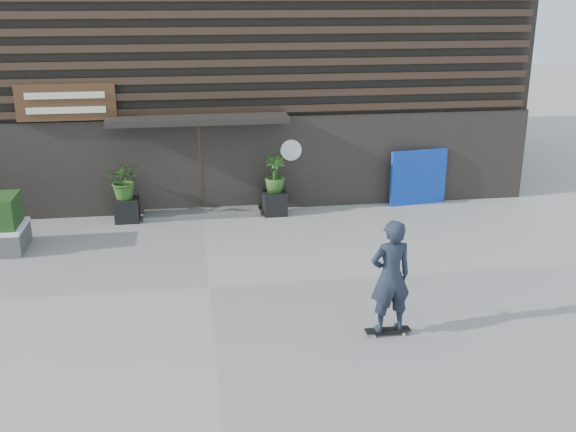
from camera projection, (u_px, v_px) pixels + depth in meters
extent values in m
plane|color=gray|center=(209.00, 287.00, 13.44)|extent=(80.00, 80.00, 0.00)
cube|color=#535351|center=(202.00, 213.00, 17.73)|extent=(3.00, 0.80, 0.12)
cube|color=black|center=(127.00, 210.00, 17.20)|extent=(0.60, 0.60, 0.60)
imported|color=#2D591E|center=(125.00, 180.00, 16.95)|extent=(0.86, 0.75, 0.96)
cube|color=black|center=(275.00, 203.00, 17.74)|extent=(0.60, 0.60, 0.60)
imported|color=#2D591E|center=(275.00, 174.00, 17.49)|extent=(0.54, 0.54, 0.96)
cube|color=#0D32B0|center=(418.00, 177.00, 18.43)|extent=(1.62, 0.34, 1.51)
cube|color=black|center=(192.00, 43.00, 21.55)|extent=(18.00, 10.00, 8.00)
cube|color=black|center=(200.00, 166.00, 17.67)|extent=(18.00, 0.12, 2.50)
cube|color=#38281E|center=(198.00, 111.00, 17.16)|extent=(17.60, 0.08, 0.18)
cube|color=#38281E|center=(197.00, 95.00, 17.03)|extent=(17.60, 0.08, 0.18)
cube|color=#38281E|center=(196.00, 80.00, 16.91)|extent=(17.60, 0.08, 0.18)
cube|color=#38281E|center=(196.00, 64.00, 16.78)|extent=(17.60, 0.08, 0.18)
cube|color=#38281E|center=(195.00, 47.00, 16.66)|extent=(17.60, 0.08, 0.18)
cube|color=#38281E|center=(194.00, 31.00, 16.53)|extent=(17.60, 0.08, 0.18)
cube|color=#38281E|center=(194.00, 14.00, 16.41)|extent=(17.60, 0.08, 0.18)
cube|color=black|center=(198.00, 119.00, 16.85)|extent=(4.50, 1.00, 0.15)
cube|color=black|center=(200.00, 168.00, 17.85)|extent=(2.40, 0.30, 2.30)
cube|color=#38281E|center=(200.00, 170.00, 17.69)|extent=(0.06, 0.10, 2.30)
cube|color=#472B19|center=(66.00, 102.00, 16.54)|extent=(2.40, 0.10, 0.90)
cube|color=beige|center=(65.00, 95.00, 16.41)|extent=(1.90, 0.02, 0.16)
cube|color=beige|center=(66.00, 110.00, 16.53)|extent=(1.90, 0.02, 0.16)
cylinder|color=white|center=(291.00, 150.00, 17.82)|extent=(0.56, 0.03, 0.56)
cube|color=black|center=(388.00, 330.00, 11.56)|extent=(0.78, 0.20, 0.02)
cylinder|color=#A1A09C|center=(374.00, 337.00, 11.45)|extent=(0.06, 0.03, 0.06)
cylinder|color=beige|center=(371.00, 331.00, 11.64)|extent=(0.06, 0.03, 0.06)
cylinder|color=#AAAAA5|center=(404.00, 335.00, 11.52)|extent=(0.06, 0.03, 0.06)
cylinder|color=#A8A8A3|center=(400.00, 329.00, 11.71)|extent=(0.06, 0.03, 0.06)
imported|color=black|center=(391.00, 276.00, 11.24)|extent=(0.78, 0.56, 1.98)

